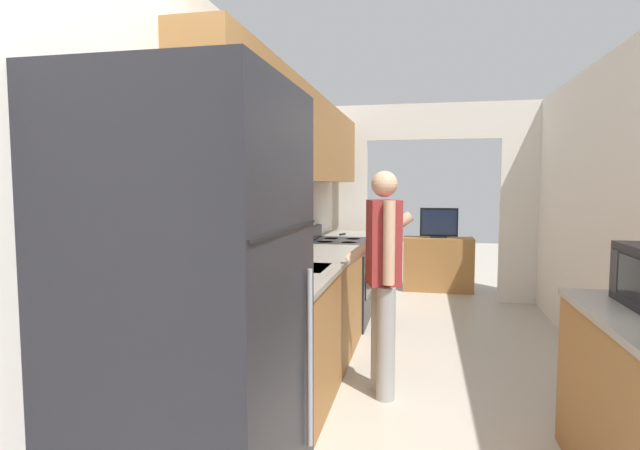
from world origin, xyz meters
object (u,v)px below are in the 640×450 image
object	(u,v)px
range_oven	(339,281)
tv_cabinet	(438,264)
refrigerator	(194,337)
person	(383,277)
television	(439,223)
knife	(343,234)

from	to	relation	value
range_oven	tv_cabinet	size ratio (longest dim) A/B	1.09
refrigerator	range_oven	world-z (taller)	refrigerator
person	tv_cabinet	xyz separation A→B (m)	(0.48, 3.64, -0.47)
refrigerator	television	xyz separation A→B (m)	(1.03, 5.38, 0.02)
television	range_oven	bearing A→B (deg)	-120.27
refrigerator	television	distance (m)	5.48
range_oven	television	size ratio (longest dim) A/B	2.02
refrigerator	tv_cabinet	world-z (taller)	refrigerator
refrigerator	person	distance (m)	1.87
tv_cabinet	television	world-z (taller)	television
range_oven	television	bearing A→B (deg)	59.73
refrigerator	knife	bearing A→B (deg)	91.41
range_oven	television	world-z (taller)	television
knife	person	bearing A→B (deg)	-52.50
person	tv_cabinet	distance (m)	3.70
refrigerator	range_oven	size ratio (longest dim) A/B	1.79
tv_cabinet	person	bearing A→B (deg)	-97.45
knife	television	bearing A→B (deg)	69.75
person	knife	bearing A→B (deg)	-2.63
tv_cabinet	refrigerator	bearing A→B (deg)	-100.77
person	knife	world-z (taller)	person
tv_cabinet	knife	size ratio (longest dim) A/B	2.76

